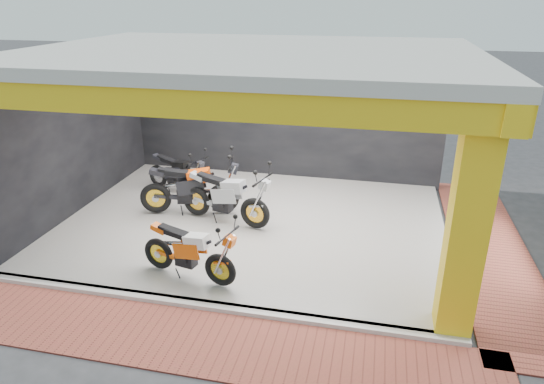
{
  "coord_description": "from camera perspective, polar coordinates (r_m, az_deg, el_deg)",
  "views": [
    {
      "loc": [
        2.45,
        -7.07,
        4.65
      ],
      "look_at": [
        0.45,
        1.84,
        0.9
      ],
      "focal_mm": 32.0,
      "sensor_mm": 36.0,
      "label": 1
    }
  ],
  "objects": [
    {
      "name": "ground",
      "position": [
        8.81,
        -5.59,
        -9.65
      ],
      "size": [
        80.0,
        80.0,
        0.0
      ],
      "primitive_type": "plane",
      "color": "#2D2D30",
      "rests_on": "ground"
    },
    {
      "name": "showroom_floor",
      "position": [
        10.46,
        -2.25,
        -3.78
      ],
      "size": [
        8.0,
        6.0,
        0.1
      ],
      "primitive_type": "cube",
      "color": "silver",
      "rests_on": "ground"
    },
    {
      "name": "showroom_ceiling",
      "position": [
        9.46,
        -2.58,
        15.92
      ],
      "size": [
        8.4,
        6.4,
        0.2
      ],
      "primitive_type": "cube",
      "color": "beige",
      "rests_on": "corner_column"
    },
    {
      "name": "back_wall",
      "position": [
        12.75,
        1.23,
        9.17
      ],
      "size": [
        8.2,
        0.2,
        3.5
      ],
      "primitive_type": "cube",
      "color": "black",
      "rests_on": "ground"
    },
    {
      "name": "left_wall",
      "position": [
        11.56,
        -22.55,
        6.07
      ],
      "size": [
        0.2,
        6.2,
        3.5
      ],
      "primitive_type": "cube",
      "color": "black",
      "rests_on": "ground"
    },
    {
      "name": "corner_column",
      "position": [
        7.08,
        22.03,
        -3.64
      ],
      "size": [
        0.5,
        0.5,
        3.5
      ],
      "primitive_type": "cube",
      "color": "yellow",
      "rests_on": "ground"
    },
    {
      "name": "header_beam_front",
      "position": [
        6.69,
        -9.32,
        10.37
      ],
      "size": [
        8.4,
        0.3,
        0.4
      ],
      "primitive_type": "cube",
      "color": "yellow",
      "rests_on": "corner_column"
    },
    {
      "name": "header_beam_right",
      "position": [
        9.3,
        22.61,
        12.31
      ],
      "size": [
        0.3,
        6.4,
        0.4
      ],
      "primitive_type": "cube",
      "color": "yellow",
      "rests_on": "corner_column"
    },
    {
      "name": "floor_kerb",
      "position": [
        7.99,
        -7.9,
        -13.09
      ],
      "size": [
        8.0,
        0.2,
        0.1
      ],
      "primitive_type": "cube",
      "color": "silver",
      "rests_on": "ground"
    },
    {
      "name": "paver_front",
      "position": [
        7.44,
        -10.03,
        -16.65
      ],
      "size": [
        9.0,
        1.4,
        0.03
      ],
      "primitive_type": "cube",
      "color": "brown",
      "rests_on": "ground"
    },
    {
      "name": "paver_right",
      "position": [
        10.45,
        24.28,
        -6.16
      ],
      "size": [
        1.4,
        7.0,
        0.03
      ],
      "primitive_type": "cube",
      "color": "brown",
      "rests_on": "ground"
    },
    {
      "name": "moto_hero",
      "position": [
        8.02,
        -6.18,
        -7.37
      ],
      "size": [
        2.06,
        1.13,
        1.19
      ],
      "primitive_type": null,
      "rotation": [
        0.0,
        0.0,
        -0.22
      ],
      "color": "#EF570A",
      "rests_on": "showroom_floor"
    },
    {
      "name": "moto_row_a",
      "position": [
        9.86,
        -2.04,
        -0.8
      ],
      "size": [
        2.36,
        1.32,
        1.36
      ],
      "primitive_type": null,
      "rotation": [
        0.0,
        0.0,
        -0.23
      ],
      "color": "#A6A9AE",
      "rests_on": "showroom_floor"
    },
    {
      "name": "moto_row_b",
      "position": [
        11.59,
        -9.15,
        1.99
      ],
      "size": [
        2.02,
        1.33,
        1.16
      ],
      "primitive_type": null,
      "rotation": [
        0.0,
        0.0,
        -0.36
      ],
      "color": "black",
      "rests_on": "showroom_floor"
    },
    {
      "name": "moto_row_c",
      "position": [
        10.62,
        -5.8,
        0.96
      ],
      "size": [
        2.44,
        1.35,
        1.41
      ],
      "primitive_type": null,
      "rotation": [
        0.0,
        0.0,
        0.23
      ],
      "color": "black",
      "rests_on": "showroom_floor"
    }
  ]
}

